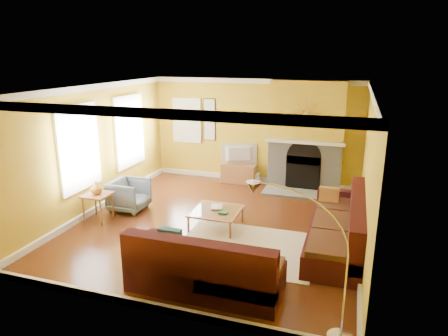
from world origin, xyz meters
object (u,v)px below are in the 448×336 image
(coffee_table, at_px, (216,219))
(armchair, at_px, (129,195))
(sectional_sofa, at_px, (264,225))
(side_table, at_px, (98,207))
(arc_lamp, at_px, (301,264))
(media_console, at_px, (239,173))

(coffee_table, height_order, armchair, armchair)
(sectional_sofa, height_order, coffee_table, sectional_sofa)
(coffee_table, distance_m, side_table, 2.46)
(coffee_table, distance_m, armchair, 2.13)
(armchair, relative_size, arc_lamp, 0.40)
(coffee_table, height_order, media_console, media_console)
(sectional_sofa, relative_size, coffee_table, 4.17)
(sectional_sofa, xyz_separation_m, coffee_table, (-1.09, 0.59, -0.27))
(armchair, bearing_deg, arc_lamp, -125.47)
(side_table, relative_size, arc_lamp, 0.30)
(coffee_table, bearing_deg, media_console, 97.13)
(armchair, relative_size, side_table, 1.33)
(coffee_table, bearing_deg, armchair, 172.27)
(sectional_sofa, distance_m, arc_lamp, 2.26)
(sectional_sofa, distance_m, side_table, 3.52)
(side_table, bearing_deg, coffee_table, 9.41)
(coffee_table, relative_size, side_table, 1.64)
(armchair, bearing_deg, sectional_sofa, -105.26)
(coffee_table, xyz_separation_m, side_table, (-2.42, -0.40, 0.10))
(media_console, bearing_deg, coffee_table, -82.87)
(sectional_sofa, xyz_separation_m, armchair, (-3.20, 0.87, -0.11))
(side_table, height_order, arc_lamp, arc_lamp)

